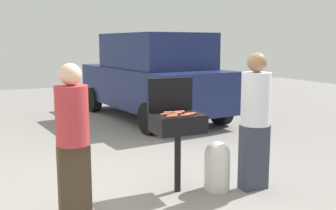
# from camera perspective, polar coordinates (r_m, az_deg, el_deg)

# --- Properties ---
(ground_plane) EXTENTS (24.00, 24.00, 0.00)m
(ground_plane) POSITION_cam_1_polar(r_m,az_deg,el_deg) (5.06, -1.90, -12.12)
(ground_plane) COLOR gray
(bbq_grill) EXTENTS (0.60, 0.44, 0.97)m
(bbq_grill) POSITION_cam_1_polar(r_m,az_deg,el_deg) (4.81, 1.40, -3.05)
(bbq_grill) COLOR black
(bbq_grill) RESTS_ON ground
(grill_lid_open) EXTENTS (0.60, 0.05, 0.42)m
(grill_lid_open) POSITION_cam_1_polar(r_m,az_deg,el_deg) (4.95, 0.31, 1.48)
(grill_lid_open) COLOR black
(grill_lid_open) RESTS_ON bbq_grill
(hot_dog_0) EXTENTS (0.13, 0.03, 0.03)m
(hot_dog_0) POSITION_cam_1_polar(r_m,az_deg,el_deg) (4.88, 1.58, -0.97)
(hot_dog_0) COLOR #C6593D
(hot_dog_0) RESTS_ON bbq_grill
(hot_dog_1) EXTENTS (0.13, 0.04, 0.03)m
(hot_dog_1) POSITION_cam_1_polar(r_m,az_deg,el_deg) (4.71, 3.01, -1.34)
(hot_dog_1) COLOR #C6593D
(hot_dog_1) RESTS_ON bbq_grill
(hot_dog_2) EXTENTS (0.13, 0.03, 0.03)m
(hot_dog_2) POSITION_cam_1_polar(r_m,az_deg,el_deg) (4.77, 3.32, -1.22)
(hot_dog_2) COLOR #AD4228
(hot_dog_2) RESTS_ON bbq_grill
(hot_dog_3) EXTENTS (0.13, 0.03, 0.03)m
(hot_dog_3) POSITION_cam_1_polar(r_m,az_deg,el_deg) (4.64, 2.47, -1.49)
(hot_dog_3) COLOR #B74C33
(hot_dog_3) RESTS_ON bbq_grill
(hot_dog_4) EXTENTS (0.13, 0.03, 0.03)m
(hot_dog_4) POSITION_cam_1_polar(r_m,az_deg,el_deg) (4.64, 0.66, -1.49)
(hot_dog_4) COLOR #C6593D
(hot_dog_4) RESTS_ON bbq_grill
(hot_dog_5) EXTENTS (0.13, 0.04, 0.03)m
(hot_dog_5) POSITION_cam_1_polar(r_m,az_deg,el_deg) (4.76, 1.24, -1.23)
(hot_dog_5) COLOR #C6593D
(hot_dog_5) RESTS_ON bbq_grill
(hot_dog_6) EXTENTS (0.13, 0.04, 0.03)m
(hot_dog_6) POSITION_cam_1_polar(r_m,az_deg,el_deg) (4.83, 0.10, -1.07)
(hot_dog_6) COLOR #C6593D
(hot_dog_6) RESTS_ON bbq_grill
(hot_dog_7) EXTENTS (0.13, 0.04, 0.03)m
(hot_dog_7) POSITION_cam_1_polar(r_m,az_deg,el_deg) (4.57, 0.51, -1.65)
(hot_dog_7) COLOR #B74C33
(hot_dog_7) RESTS_ON bbq_grill
(hot_dog_8) EXTENTS (0.13, 0.04, 0.03)m
(hot_dog_8) POSITION_cam_1_polar(r_m,az_deg,el_deg) (4.72, -0.33, -1.32)
(hot_dog_8) COLOR #C6593D
(hot_dog_8) RESTS_ON bbq_grill
(hot_dog_9) EXTENTS (0.13, 0.03, 0.03)m
(hot_dog_9) POSITION_cam_1_polar(r_m,az_deg,el_deg) (4.84, 1.64, -1.04)
(hot_dog_9) COLOR #B74C33
(hot_dog_9) RESTS_ON bbq_grill
(propane_tank) EXTENTS (0.32, 0.32, 0.62)m
(propane_tank) POSITION_cam_1_polar(r_m,az_deg,el_deg) (5.03, 7.05, -8.47)
(propane_tank) COLOR silver
(propane_tank) RESTS_ON ground
(person_left) EXTENTS (0.34, 0.34, 1.62)m
(person_left) POSITION_cam_1_polar(r_m,az_deg,el_deg) (4.22, -13.48, -4.23)
(person_left) COLOR #3F3323
(person_left) RESTS_ON ground
(person_right) EXTENTS (0.36, 0.36, 1.70)m
(person_right) POSITION_cam_1_polar(r_m,az_deg,el_deg) (4.99, 12.37, -1.61)
(person_right) COLOR #333847
(person_right) RESTS_ON ground
(parked_minivan) EXTENTS (2.45, 4.60, 2.02)m
(parked_minivan) POSITION_cam_1_polar(r_m,az_deg,el_deg) (9.52, -2.17, 4.20)
(parked_minivan) COLOR navy
(parked_minivan) RESTS_ON ground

